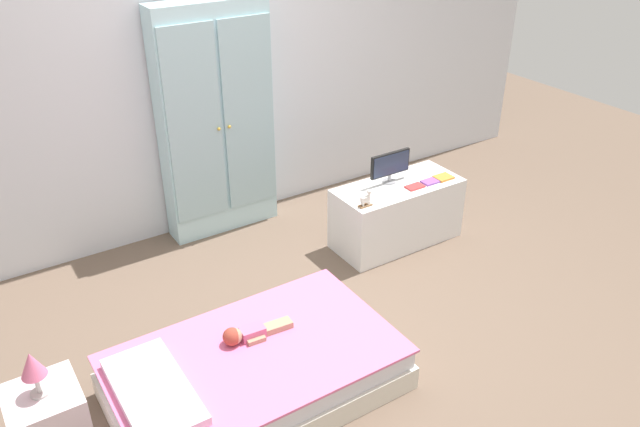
{
  "coord_description": "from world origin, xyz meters",
  "views": [
    {
      "loc": [
        -1.66,
        -2.59,
        2.49
      ],
      "look_at": [
        0.22,
        0.32,
        0.57
      ],
      "focal_mm": 35.73,
      "sensor_mm": 36.0,
      "label": 1
    }
  ],
  "objects_px": {
    "bed": "(256,372)",
    "wardrobe": "(217,122)",
    "rocking_horse_toy": "(366,199)",
    "book_purple": "(430,182)",
    "tv_monitor": "(390,165)",
    "tv_stand": "(397,213)",
    "book_red": "(415,187)",
    "doll": "(245,334)",
    "book_orange": "(443,177)",
    "table_lamp": "(32,366)"
  },
  "relations": [
    {
      "from": "table_lamp",
      "to": "tv_stand",
      "type": "relative_size",
      "value": 0.25
    },
    {
      "from": "wardrobe",
      "to": "book_red",
      "type": "relative_size",
      "value": 13.01
    },
    {
      "from": "wardrobe",
      "to": "book_purple",
      "type": "distance_m",
      "value": 1.59
    },
    {
      "from": "bed",
      "to": "book_purple",
      "type": "bearing_deg",
      "value": 21.6
    },
    {
      "from": "table_lamp",
      "to": "tv_monitor",
      "type": "height_order",
      "value": "tv_monitor"
    },
    {
      "from": "wardrobe",
      "to": "book_orange",
      "type": "bearing_deg",
      "value": -37.27
    },
    {
      "from": "wardrobe",
      "to": "book_red",
      "type": "height_order",
      "value": "wardrobe"
    },
    {
      "from": "bed",
      "to": "book_purple",
      "type": "relative_size",
      "value": 12.71
    },
    {
      "from": "doll",
      "to": "wardrobe",
      "type": "relative_size",
      "value": 0.23
    },
    {
      "from": "bed",
      "to": "tv_monitor",
      "type": "xyz_separation_m",
      "value": [
        1.56,
        0.88,
        0.47
      ]
    },
    {
      "from": "rocking_horse_toy",
      "to": "doll",
      "type": "bearing_deg",
      "value": -155.11
    },
    {
      "from": "table_lamp",
      "to": "rocking_horse_toy",
      "type": "xyz_separation_m",
      "value": [
        2.21,
        0.56,
        -0.06
      ]
    },
    {
      "from": "bed",
      "to": "tv_monitor",
      "type": "bearing_deg",
      "value": 29.34
    },
    {
      "from": "doll",
      "to": "bed",
      "type": "bearing_deg",
      "value": -93.67
    },
    {
      "from": "table_lamp",
      "to": "rocking_horse_toy",
      "type": "height_order",
      "value": "table_lamp"
    },
    {
      "from": "bed",
      "to": "book_orange",
      "type": "bearing_deg",
      "value": 20.29
    },
    {
      "from": "book_red",
      "to": "book_orange",
      "type": "xyz_separation_m",
      "value": [
        0.27,
        0.0,
        0.0
      ]
    },
    {
      "from": "doll",
      "to": "book_red",
      "type": "bearing_deg",
      "value": 19.72
    },
    {
      "from": "wardrobe",
      "to": "book_orange",
      "type": "xyz_separation_m",
      "value": [
        1.31,
        -1.0,
        -0.38
      ]
    },
    {
      "from": "doll",
      "to": "rocking_horse_toy",
      "type": "xyz_separation_m",
      "value": [
        1.2,
        0.56,
        0.22
      ]
    },
    {
      "from": "tv_stand",
      "to": "book_red",
      "type": "xyz_separation_m",
      "value": [
        0.07,
        -0.09,
        0.24
      ]
    },
    {
      "from": "bed",
      "to": "tv_stand",
      "type": "height_order",
      "value": "tv_stand"
    },
    {
      "from": "table_lamp",
      "to": "wardrobe",
      "type": "relative_size",
      "value": 0.14
    },
    {
      "from": "doll",
      "to": "tv_stand",
      "type": "relative_size",
      "value": 0.42
    },
    {
      "from": "table_lamp",
      "to": "tv_monitor",
      "type": "xyz_separation_m",
      "value": [
        2.56,
        0.76,
        0.02
      ]
    },
    {
      "from": "wardrobe",
      "to": "book_purple",
      "type": "xyz_separation_m",
      "value": [
        1.18,
        -1.0,
        -0.38
      ]
    },
    {
      "from": "tv_monitor",
      "to": "book_orange",
      "type": "xyz_separation_m",
      "value": [
        0.37,
        -0.16,
        -0.13
      ]
    },
    {
      "from": "book_red",
      "to": "bed",
      "type": "bearing_deg",
      "value": -156.74
    },
    {
      "from": "doll",
      "to": "book_red",
      "type": "height_order",
      "value": "book_red"
    },
    {
      "from": "rocking_horse_toy",
      "to": "book_purple",
      "type": "height_order",
      "value": "rocking_horse_toy"
    },
    {
      "from": "book_purple",
      "to": "tv_stand",
      "type": "bearing_deg",
      "value": 156.26
    },
    {
      "from": "wardrobe",
      "to": "tv_stand",
      "type": "height_order",
      "value": "wardrobe"
    },
    {
      "from": "table_lamp",
      "to": "book_purple",
      "type": "relative_size",
      "value": 2.01
    },
    {
      "from": "bed",
      "to": "table_lamp",
      "type": "height_order",
      "value": "table_lamp"
    },
    {
      "from": "tv_monitor",
      "to": "rocking_horse_toy",
      "type": "distance_m",
      "value": 0.42
    },
    {
      "from": "rocking_horse_toy",
      "to": "book_red",
      "type": "bearing_deg",
      "value": 4.53
    },
    {
      "from": "book_red",
      "to": "book_purple",
      "type": "xyz_separation_m",
      "value": [
        0.14,
        0.0,
        0.0
      ]
    },
    {
      "from": "bed",
      "to": "table_lamp",
      "type": "relative_size",
      "value": 6.33
    },
    {
      "from": "book_red",
      "to": "book_purple",
      "type": "bearing_deg",
      "value": 0.0
    },
    {
      "from": "doll",
      "to": "tv_stand",
      "type": "xyz_separation_m",
      "value": [
        1.58,
        0.69,
        -0.07
      ]
    },
    {
      "from": "book_purple",
      "to": "tv_monitor",
      "type": "bearing_deg",
      "value": 145.7
    },
    {
      "from": "book_purple",
      "to": "bed",
      "type": "bearing_deg",
      "value": -158.4
    },
    {
      "from": "book_red",
      "to": "book_orange",
      "type": "height_order",
      "value": "book_orange"
    },
    {
      "from": "book_orange",
      "to": "rocking_horse_toy",
      "type": "bearing_deg",
      "value": -177.16
    },
    {
      "from": "rocking_horse_toy",
      "to": "book_red",
      "type": "relative_size",
      "value": 0.9
    },
    {
      "from": "rocking_horse_toy",
      "to": "book_purple",
      "type": "relative_size",
      "value": 1.01
    },
    {
      "from": "bed",
      "to": "wardrobe",
      "type": "height_order",
      "value": "wardrobe"
    },
    {
      "from": "bed",
      "to": "book_purple",
      "type": "height_order",
      "value": "book_purple"
    },
    {
      "from": "wardrobe",
      "to": "rocking_horse_toy",
      "type": "bearing_deg",
      "value": -60.5
    },
    {
      "from": "rocking_horse_toy",
      "to": "book_orange",
      "type": "distance_m",
      "value": 0.73
    }
  ]
}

